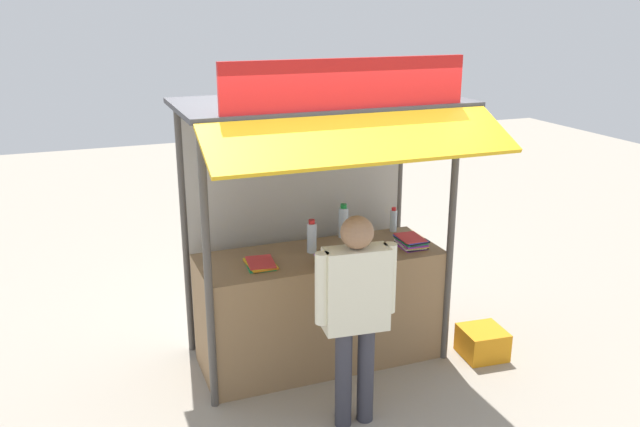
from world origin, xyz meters
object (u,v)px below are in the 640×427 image
object	(u,v)px
magazine_stack_back_right	(333,262)
magazine_stack_mid_left	(358,253)
water_bottle_left	(312,237)
vendor_person	(356,303)
banana_bunch_leftmost	(438,148)
plastic_crate	(482,342)
magazine_stack_back_left	(260,264)
banana_bunch_inner_left	(353,153)
water_bottle_front_left	(343,222)
magazine_stack_rear_center	(411,242)
water_bottle_center	(393,220)

from	to	relation	value
magazine_stack_back_right	magazine_stack_mid_left	bearing A→B (deg)	28.54
water_bottle_left	vendor_person	size ratio (longest dim) A/B	0.18
banana_bunch_leftmost	magazine_stack_back_right	bearing A→B (deg)	166.49
magazine_stack_mid_left	plastic_crate	bearing A→B (deg)	-17.86
magazine_stack_back_left	banana_bunch_inner_left	world-z (taller)	banana_bunch_inner_left
water_bottle_left	banana_bunch_leftmost	xyz separation A→B (m)	(0.83, -0.54, 0.80)
water_bottle_front_left	magazine_stack_rear_center	distance (m)	0.63
water_bottle_center	magazine_stack_mid_left	xyz separation A→B (m)	(-0.54, -0.43, -0.09)
water_bottle_left	banana_bunch_leftmost	bearing A→B (deg)	-32.96
water_bottle_center	banana_bunch_leftmost	distance (m)	1.13
magazine_stack_back_left	water_bottle_left	bearing A→B (deg)	15.64
water_bottle_left	magazine_stack_back_left	bearing A→B (deg)	-164.36
water_bottle_left	magazine_stack_rear_center	size ratio (longest dim) A/B	0.94
water_bottle_left	magazine_stack_back_right	size ratio (longest dim) A/B	0.93
water_bottle_center	banana_bunch_inner_left	size ratio (longest dim) A/B	0.82
magazine_stack_rear_center	banana_bunch_leftmost	size ratio (longest dim) A/B	1.03
water_bottle_center	water_bottle_left	size ratio (longest dim) A/B	0.79
water_bottle_front_left	magazine_stack_back_left	distance (m)	0.97
magazine_stack_back_left	banana_bunch_leftmost	world-z (taller)	banana_bunch_leftmost
vendor_person	water_bottle_left	bearing A→B (deg)	92.87
water_bottle_front_left	plastic_crate	bearing A→B (deg)	-38.37
magazine_stack_back_right	magazine_stack_rear_center	bearing A→B (deg)	12.51
water_bottle_front_left	water_bottle_center	bearing A→B (deg)	-1.75
water_bottle_left	plastic_crate	xyz separation A→B (m)	(1.39, -0.53, -0.98)
magazine_stack_back_right	water_bottle_front_left	bearing A→B (deg)	60.46
banana_bunch_inner_left	magazine_stack_back_left	bearing A→B (deg)	146.43
water_bottle_center	banana_bunch_leftmost	bearing A→B (deg)	-93.34
water_bottle_front_left	magazine_stack_back_left	size ratio (longest dim) A/B	0.97
magazine_stack_mid_left	water_bottle_front_left	bearing A→B (deg)	82.93
water_bottle_center	banana_bunch_inner_left	world-z (taller)	banana_bunch_inner_left
magazine_stack_back_right	plastic_crate	size ratio (longest dim) A/B	0.85
vendor_person	water_bottle_front_left	bearing A→B (deg)	76.51
magazine_stack_rear_center	magazine_stack_mid_left	distance (m)	0.50
magazine_stack_back_left	banana_bunch_inner_left	bearing A→B (deg)	-33.57
water_bottle_front_left	banana_bunch_leftmost	world-z (taller)	banana_bunch_leftmost
magazine_stack_rear_center	plastic_crate	xyz separation A→B (m)	(0.55, -0.36, -0.89)
magazine_stack_mid_left	banana_bunch_leftmost	bearing A→B (deg)	-34.72
vendor_person	banana_bunch_inner_left	bearing A→B (deg)	75.47
magazine_stack_back_left	plastic_crate	xyz separation A→B (m)	(1.87, -0.40, -0.86)
magazine_stack_back_left	vendor_person	bearing A→B (deg)	-63.84
magazine_stack_mid_left	banana_bunch_leftmost	distance (m)	1.09
water_bottle_front_left	magazine_stack_rear_center	bearing A→B (deg)	-44.10
plastic_crate	water_bottle_center	bearing A→B (deg)	123.30
magazine_stack_rear_center	banana_bunch_leftmost	distance (m)	0.96
magazine_stack_back_left	magazine_stack_back_right	distance (m)	0.58
water_bottle_front_left	magazine_stack_rear_center	world-z (taller)	water_bottle_front_left
banana_bunch_inner_left	banana_bunch_leftmost	bearing A→B (deg)	-0.02
magazine_stack_mid_left	plastic_crate	size ratio (longest dim) A/B	0.72
magazine_stack_mid_left	water_bottle_center	bearing A→B (deg)	38.66
banana_bunch_inner_left	magazine_stack_mid_left	bearing A→B (deg)	58.47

